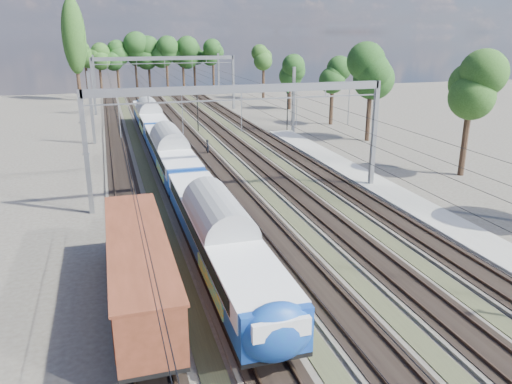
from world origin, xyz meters
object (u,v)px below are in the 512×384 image
object	(u,v)px
emu_train	(170,148)
worker	(208,147)
freight_boxcar	(139,267)
signal_near	(197,104)
signal_far	(288,104)

from	to	relation	value
emu_train	worker	bearing A→B (deg)	54.69
freight_boxcar	signal_near	size ratio (longest dim) A/B	2.30
freight_boxcar	worker	xyz separation A→B (m)	(9.37, 30.08, -1.25)
worker	signal_far	world-z (taller)	signal_far
worker	signal_near	distance (m)	14.12
signal_near	signal_far	bearing A→B (deg)	7.93
worker	signal_far	xyz separation A→B (m)	(12.96, 10.34, 2.78)
signal_near	freight_boxcar	bearing A→B (deg)	-79.40
signal_near	signal_far	distance (m)	12.00
signal_near	signal_far	size ratio (longest dim) A/B	1.01
signal_near	signal_far	xyz separation A→B (m)	(11.50, -3.42, -0.05)
worker	signal_near	xyz separation A→B (m)	(1.45, 13.76, 2.83)
freight_boxcar	worker	distance (m)	31.53
freight_boxcar	signal_far	distance (m)	46.20
signal_near	signal_far	world-z (taller)	signal_near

